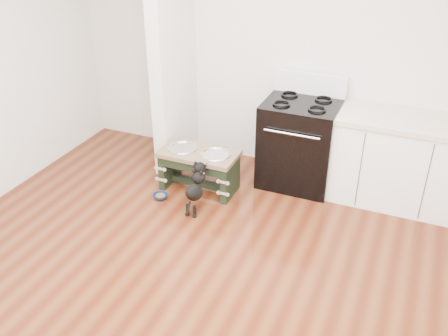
% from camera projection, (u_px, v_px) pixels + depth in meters
% --- Properties ---
extents(ground, '(5.00, 5.00, 0.00)m').
position_uv_depth(ground, '(188.00, 307.00, 3.82)').
color(ground, '#471B0C').
rests_on(ground, ground).
extents(room_shell, '(5.00, 5.00, 5.00)m').
position_uv_depth(room_shell, '(179.00, 111.00, 3.03)').
color(room_shell, silver).
rests_on(room_shell, ground).
extents(partition_wall, '(0.15, 0.80, 2.70)m').
position_uv_depth(partition_wall, '(173.00, 46.00, 5.25)').
color(partition_wall, silver).
rests_on(partition_wall, ground).
extents(oven_range, '(0.76, 0.69, 1.14)m').
position_uv_depth(oven_range, '(300.00, 142.00, 5.24)').
color(oven_range, black).
rests_on(oven_range, ground).
extents(cabinet_run, '(1.24, 0.64, 0.91)m').
position_uv_depth(cabinet_run, '(396.00, 160.00, 4.93)').
color(cabinet_run, white).
rests_on(cabinet_run, ground).
extents(dog_feeder, '(0.80, 0.43, 0.46)m').
position_uv_depth(dog_feeder, '(199.00, 163.00, 5.18)').
color(dog_feeder, black).
rests_on(dog_feeder, ground).
extents(puppy, '(0.14, 0.41, 0.49)m').
position_uv_depth(puppy, '(196.00, 186.00, 4.85)').
color(puppy, black).
rests_on(puppy, ground).
extents(floor_bowl, '(0.17, 0.17, 0.05)m').
position_uv_depth(floor_bowl, '(160.00, 196.00, 5.15)').
color(floor_bowl, navy).
rests_on(floor_bowl, ground).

